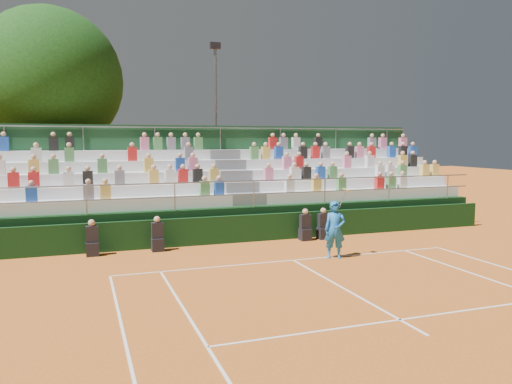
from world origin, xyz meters
name	(u,v)px	position (x,y,z in m)	size (l,w,h in m)	color
ground	(293,260)	(0.00, 0.00, 0.00)	(90.00, 90.00, 0.00)	#C16120
courtside_wall	(259,228)	(0.00, 3.20, 0.50)	(20.00, 0.15, 1.00)	black
line_officials	(226,233)	(-1.39, 2.75, 0.48)	(8.71, 0.40, 1.19)	black
grandstand	(233,202)	(0.01, 6.44, 1.08)	(20.00, 5.20, 4.40)	black
tennis_player	(335,230)	(1.37, -0.12, 0.91)	(0.92, 0.65, 2.22)	blue
tree_east	(49,81)	(-7.42, 12.08, 6.55)	(6.87, 6.87, 10.00)	#321E12
floodlight_mast	(216,113)	(1.20, 13.79, 5.28)	(0.60, 0.25, 9.18)	gray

